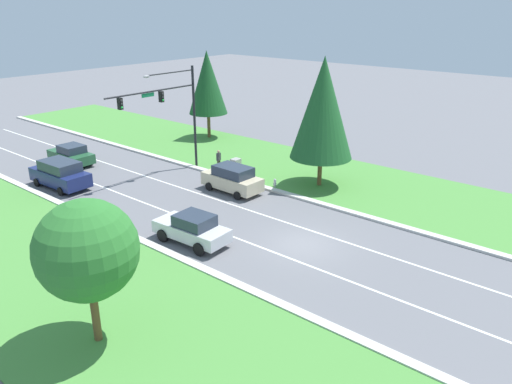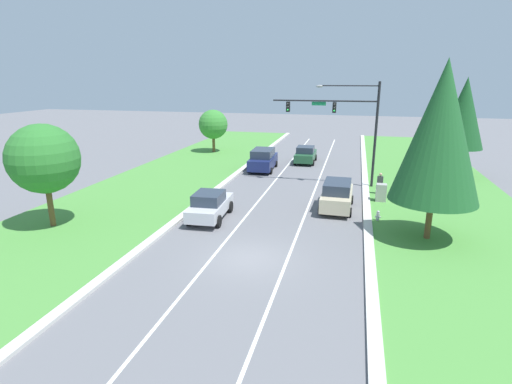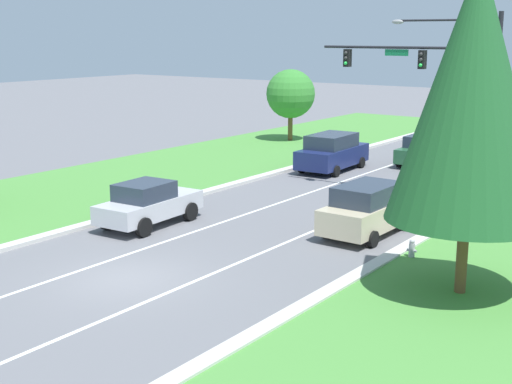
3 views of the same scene
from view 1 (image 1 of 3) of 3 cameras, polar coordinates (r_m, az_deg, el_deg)
The scene contains 18 objects.
ground_plane at distance 28.31m, azimuth 5.37°, elevation -5.97°, with size 160.00×160.00×0.00m, color slate.
curb_strip_right at distance 32.68m, azimuth 11.07°, elevation -2.36°, with size 0.50×90.00×0.15m.
curb_strip_left at distance 24.38m, azimuth -2.38°, elevation -10.42°, with size 0.50×90.00×0.15m.
grass_verge_right at distance 37.10m, azimuth 15.07°, elevation 0.07°, with size 10.00×90.00×0.08m.
grass_verge_left at distance 21.49m, azimuth -12.21°, elevation -15.84°, with size 10.00×90.00×0.08m.
lane_stripe_inner_left at distance 27.00m, azimuth 3.17°, elevation -7.30°, with size 0.14×81.00×0.01m.
lane_stripe_inner_right at distance 29.66m, azimuth 7.37°, elevation -4.75°, with size 0.14×81.00×0.01m.
traffic_signal_mast at distance 38.95m, azimuth -9.63°, elevation 9.77°, with size 8.20×0.41×8.19m.
navy_suv at distance 39.18m, azimuth -21.47°, elevation 1.94°, with size 2.41×5.07×2.01m.
champagne_suv at distance 35.62m, azimuth -2.72°, elevation 1.53°, with size 2.15×4.57×1.91m.
forest_sedan at distance 44.51m, azimuth -20.37°, elevation 4.01°, with size 2.09×4.41×1.72m.
silver_sedan at distance 28.22m, azimuth -7.30°, elevation -4.16°, with size 2.23×4.62×1.74m.
utility_cabinet at distance 39.26m, azimuth -2.32°, elevation 2.89°, with size 0.70×0.60×1.32m.
pedestrian at distance 40.39m, azimuth -4.29°, elevation 3.78°, with size 0.42×0.30×1.69m.
fire_hydrant at distance 36.54m, azimuth 2.17°, elevation 0.99°, with size 0.34×0.20×0.70m.
conifer_near_right_tree at distance 49.68m, azimuth -5.57°, elevation 12.35°, with size 3.78×3.78×8.55m.
oak_near_left_tree at distance 19.76m, azimuth -18.77°, elevation -6.34°, with size 3.93×3.93×6.03m.
conifer_far_right_tree at distance 35.79m, azimuth 7.64°, elevation 9.47°, with size 4.49×4.49×9.40m.
Camera 1 is at (-20.97, -14.16, 12.68)m, focal length 35.00 mm.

